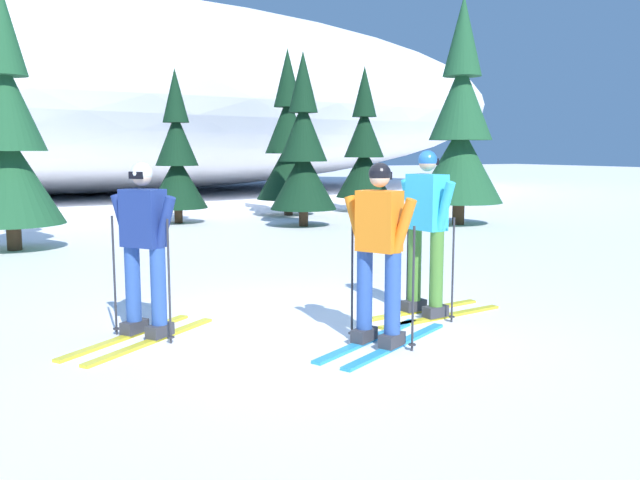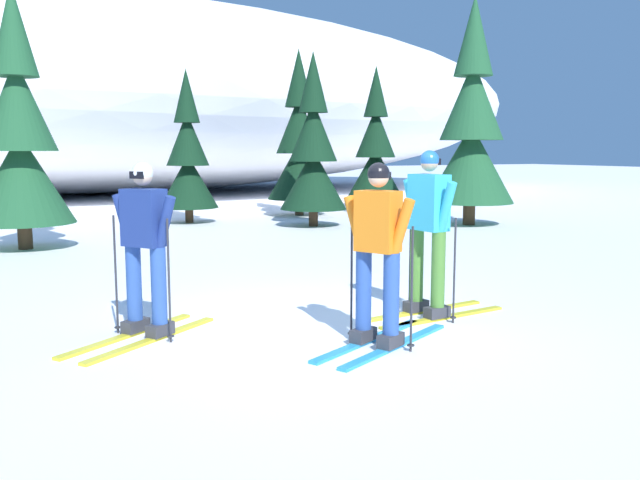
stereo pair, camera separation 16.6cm
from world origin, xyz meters
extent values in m
plane|color=white|center=(0.00, 0.00, 0.00)|extent=(120.00, 120.00, 0.00)
cube|color=gold|center=(1.37, 0.01, 0.01)|extent=(1.73, 0.30, 0.03)
cube|color=gold|center=(1.41, -0.34, 0.01)|extent=(1.73, 0.30, 0.03)
cube|color=#38383D|center=(1.27, 0.00, 0.09)|extent=(0.29, 0.17, 0.12)
cube|color=#38383D|center=(1.31, -0.35, 0.09)|extent=(0.29, 0.17, 0.12)
cylinder|color=#4C8433|center=(1.27, 0.00, 0.56)|extent=(0.15, 0.15, 0.82)
cylinder|color=#4C8433|center=(1.31, -0.35, 0.56)|extent=(0.15, 0.15, 0.82)
cube|color=#33B7D6|center=(1.29, -0.17, 1.28)|extent=(0.29, 0.47, 0.61)
cylinder|color=#33B7D6|center=(1.26, 0.10, 1.23)|extent=(0.13, 0.28, 0.58)
cylinder|color=#33B7D6|center=(1.33, -0.44, 1.23)|extent=(0.13, 0.28, 0.58)
sphere|color=tan|center=(1.29, -0.17, 1.71)|extent=(0.19, 0.19, 0.19)
sphere|color=#2366B2|center=(1.29, -0.17, 1.74)|extent=(0.21, 0.21, 0.21)
cube|color=black|center=(1.37, -0.16, 1.72)|extent=(0.05, 0.15, 0.07)
cylinder|color=#2D2D33|center=(1.31, 0.19, 0.57)|extent=(0.02, 0.02, 1.14)
cylinder|color=#2D2D33|center=(1.31, 0.19, 0.06)|extent=(0.07, 0.07, 0.01)
cylinder|color=#2D2D33|center=(1.40, -0.53, 0.57)|extent=(0.02, 0.02, 1.14)
cylinder|color=#2D2D33|center=(1.40, -0.53, 0.06)|extent=(0.07, 0.07, 0.01)
cube|color=#2893CC|center=(0.23, -0.74, 0.01)|extent=(1.64, 0.90, 0.03)
cube|color=#2893CC|center=(0.36, -1.01, 0.01)|extent=(1.64, 0.90, 0.03)
cube|color=#38383D|center=(0.14, -0.79, 0.09)|extent=(0.31, 0.25, 0.12)
cube|color=#38383D|center=(0.28, -1.06, 0.09)|extent=(0.31, 0.25, 0.12)
cylinder|color=#2D519E|center=(0.14, -0.79, 0.53)|extent=(0.15, 0.15, 0.76)
cylinder|color=#2D519E|center=(0.28, -1.06, 0.53)|extent=(0.15, 0.15, 0.76)
cube|color=orange|center=(0.21, -0.92, 1.19)|extent=(0.39, 0.45, 0.56)
cylinder|color=orange|center=(0.10, -0.70, 1.13)|extent=(0.21, 0.29, 0.58)
cylinder|color=orange|center=(0.32, -1.14, 1.13)|extent=(0.21, 0.29, 0.58)
sphere|color=beige|center=(0.21, -0.92, 1.60)|extent=(0.19, 0.19, 0.19)
sphere|color=black|center=(0.21, -0.92, 1.63)|extent=(0.21, 0.21, 0.21)
cube|color=black|center=(0.28, -0.88, 1.61)|extent=(0.10, 0.15, 0.07)
cylinder|color=#2D2D33|center=(0.11, -0.60, 0.58)|extent=(0.02, 0.02, 1.16)
cylinder|color=#2D2D33|center=(0.11, -0.60, 0.06)|extent=(0.07, 0.07, 0.01)
cylinder|color=#2D2D33|center=(0.41, -1.19, 0.58)|extent=(0.02, 0.02, 1.16)
cylinder|color=#2D2D33|center=(0.41, -1.19, 0.06)|extent=(0.07, 0.07, 0.01)
cube|color=gold|center=(-1.64, 0.21, 0.01)|extent=(1.51, 1.13, 0.03)
cube|color=gold|center=(-1.83, 0.47, 0.01)|extent=(1.51, 1.13, 0.03)
cube|color=#38383D|center=(-1.56, 0.27, 0.09)|extent=(0.31, 0.28, 0.12)
cube|color=#38383D|center=(-1.75, 0.53, 0.09)|extent=(0.31, 0.28, 0.12)
cylinder|color=#2D519E|center=(-1.56, 0.27, 0.53)|extent=(0.15, 0.15, 0.76)
cylinder|color=#2D519E|center=(-1.75, 0.53, 0.53)|extent=(0.15, 0.15, 0.76)
cube|color=navy|center=(-1.66, 0.40, 1.19)|extent=(0.43, 0.47, 0.56)
cylinder|color=navy|center=(-1.51, 0.19, 1.13)|extent=(0.24, 0.28, 0.58)
cylinder|color=navy|center=(-1.81, 0.60, 1.13)|extent=(0.24, 0.28, 0.58)
sphere|color=beige|center=(-1.66, 0.40, 1.60)|extent=(0.19, 0.19, 0.19)
sphere|color=white|center=(-1.66, 0.40, 1.63)|extent=(0.21, 0.21, 0.21)
cube|color=black|center=(-1.72, 0.35, 1.61)|extent=(0.12, 0.14, 0.07)
cylinder|color=#2D2D33|center=(-1.50, 0.08, 0.60)|extent=(0.02, 0.02, 1.20)
cylinder|color=#2D2D33|center=(-1.50, 0.08, 0.06)|extent=(0.07, 0.07, 0.01)
cylinder|color=#2D2D33|center=(-1.91, 0.64, 0.60)|extent=(0.02, 0.02, 1.20)
cylinder|color=#2D2D33|center=(-1.91, 0.64, 0.06)|extent=(0.07, 0.07, 0.01)
cylinder|color=#47301E|center=(-2.47, 7.36, 0.33)|extent=(0.26, 0.26, 0.65)
cone|color=#1E512D|center=(-2.47, 7.36, 1.32)|extent=(1.86, 1.86, 1.67)
cone|color=#1E512D|center=(-2.47, 7.36, 2.66)|extent=(1.34, 1.34, 1.67)
cone|color=#1E512D|center=(-2.47, 7.36, 3.99)|extent=(0.82, 0.82, 1.67)
cylinder|color=#47301E|center=(1.49, 10.49, 0.26)|extent=(0.21, 0.21, 0.52)
cone|color=black|center=(1.49, 10.49, 1.05)|extent=(1.48, 1.48, 1.33)
cone|color=black|center=(1.49, 10.49, 2.11)|extent=(1.07, 1.07, 1.33)
cone|color=black|center=(1.49, 10.49, 3.18)|extent=(0.65, 0.65, 1.33)
cylinder|color=#47301E|center=(3.99, 8.42, 0.28)|extent=(0.22, 0.22, 0.56)
cone|color=black|center=(3.99, 8.42, 1.14)|extent=(1.61, 1.61, 1.44)
cone|color=black|center=(3.99, 8.42, 2.29)|extent=(1.16, 1.16, 1.44)
cone|color=black|center=(3.99, 8.42, 3.44)|extent=(0.71, 0.71, 1.44)
cylinder|color=#47301E|center=(4.82, 11.09, 0.31)|extent=(0.25, 0.25, 0.62)
cone|color=black|center=(4.82, 11.09, 1.26)|extent=(1.78, 1.78, 1.60)
cone|color=black|center=(4.82, 11.09, 2.54)|extent=(1.28, 1.28, 1.60)
cone|color=black|center=(4.82, 11.09, 3.82)|extent=(0.78, 0.78, 1.60)
cylinder|color=#47301E|center=(7.34, 11.16, 0.29)|extent=(0.23, 0.23, 0.58)
cone|color=black|center=(7.34, 11.16, 1.17)|extent=(1.66, 1.66, 1.48)
cone|color=black|center=(7.34, 11.16, 2.36)|extent=(1.19, 1.19, 1.48)
cone|color=black|center=(7.34, 11.16, 3.55)|extent=(0.73, 0.73, 1.48)
cylinder|color=#47301E|center=(7.57, 6.99, 0.37)|extent=(0.30, 0.30, 0.74)
cone|color=#1E512D|center=(7.57, 6.99, 1.51)|extent=(2.13, 2.13, 1.90)
cone|color=#1E512D|center=(7.57, 6.99, 3.03)|extent=(1.53, 1.53, 1.90)
cone|color=#1E512D|center=(7.57, 6.99, 4.55)|extent=(0.94, 0.94, 1.90)
ellipsoid|color=white|center=(0.20, 24.27, 4.01)|extent=(42.37, 21.48, 8.02)
camera|label=1|loc=(-3.12, -6.14, 1.85)|focal=37.73mm
camera|label=2|loc=(-2.97, -6.21, 1.85)|focal=37.73mm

